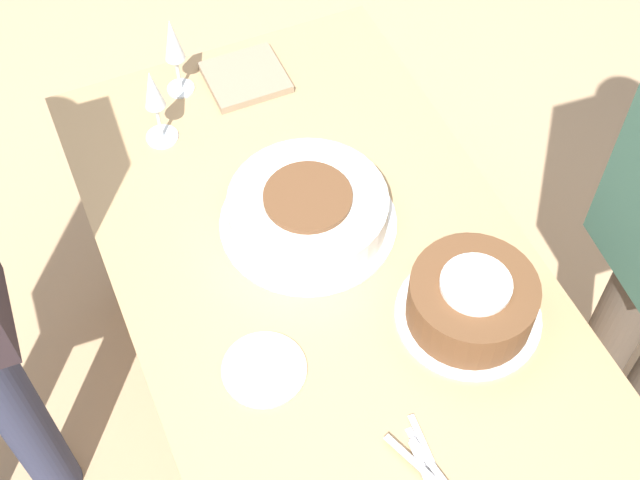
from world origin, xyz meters
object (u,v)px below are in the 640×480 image
Objects in this scene: cake_center_white at (308,210)px; cake_front_chocolate at (472,301)px; wine_glass_far at (154,96)px; wine_glass_near at (173,45)px.

cake_front_chocolate reaches higher than cake_center_white.
wine_glass_far reaches higher than cake_front_chocolate.
wine_glass_far is (0.67, 0.39, 0.08)m from cake_front_chocolate.
wine_glass_near is (0.47, 0.12, 0.09)m from cake_center_white.
wine_glass_near is 1.04× the size of wine_glass_far.
cake_center_white is 0.49m from wine_glass_near.
wine_glass_far is (0.34, 0.20, 0.09)m from cake_center_white.
cake_center_white is 1.30× the size of cake_front_chocolate.
wine_glass_near is at bearing 13.96° from cake_center_white.
wine_glass_near is at bearing -34.02° from wine_glass_far.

